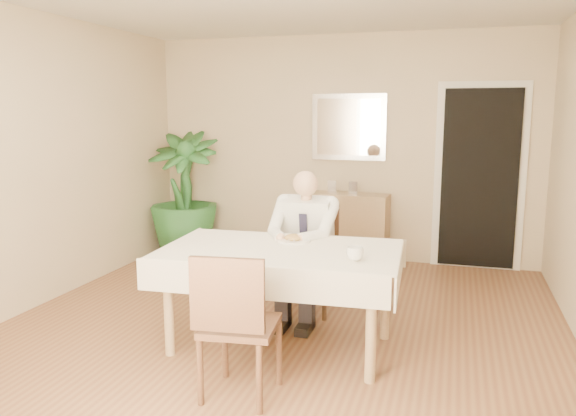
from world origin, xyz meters
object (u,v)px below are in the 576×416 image
(chair_near, at_px, (235,319))
(potted_palm, at_px, (184,193))
(sideboard, at_px, (344,227))
(seated_man, at_px, (302,239))
(coffee_mug, at_px, (355,254))
(dining_table, at_px, (281,259))
(chair_far, at_px, (311,250))

(chair_near, xyz_separation_m, potted_palm, (-1.94, 3.16, 0.23))
(sideboard, bearing_deg, seated_man, -85.55)
(potted_palm, bearing_deg, coffee_mug, -44.49)
(dining_table, relative_size, chair_far, 1.89)
(dining_table, distance_m, chair_near, 0.85)
(coffee_mug, bearing_deg, sideboard, 102.38)
(dining_table, distance_m, coffee_mug, 0.61)
(potted_palm, bearing_deg, dining_table, -49.71)
(chair_near, bearing_deg, coffee_mug, 41.40)
(chair_far, bearing_deg, potted_palm, 140.84)
(dining_table, bearing_deg, chair_near, -94.35)
(chair_far, relative_size, coffee_mug, 8.25)
(coffee_mug, distance_m, sideboard, 2.80)
(chair_near, distance_m, potted_palm, 3.71)
(sideboard, xyz_separation_m, potted_palm, (-1.94, -0.21, 0.35))
(chair_near, xyz_separation_m, sideboard, (-0.00, 3.37, -0.12))
(sideboard, distance_m, potted_palm, 1.98)
(chair_far, distance_m, coffee_mug, 1.23)
(chair_far, bearing_deg, dining_table, -93.06)
(chair_far, bearing_deg, coffee_mug, -64.67)
(chair_far, xyz_separation_m, sideboard, (-0.02, 1.64, -0.13))
(seated_man, distance_m, potted_palm, 2.61)
(seated_man, height_order, coffee_mug, seated_man)
(dining_table, height_order, potted_palm, potted_palm)
(dining_table, xyz_separation_m, chair_far, (-0.00, 0.88, -0.14))
(dining_table, relative_size, seated_man, 1.42)
(chair_far, distance_m, seated_man, 0.33)
(seated_man, bearing_deg, chair_near, -90.77)
(chair_near, height_order, coffee_mug, chair_near)
(sideboard, bearing_deg, potted_palm, -169.90)
(dining_table, bearing_deg, chair_far, 86.96)
(dining_table, xyz_separation_m, seated_man, (-0.00, 0.59, 0.02))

